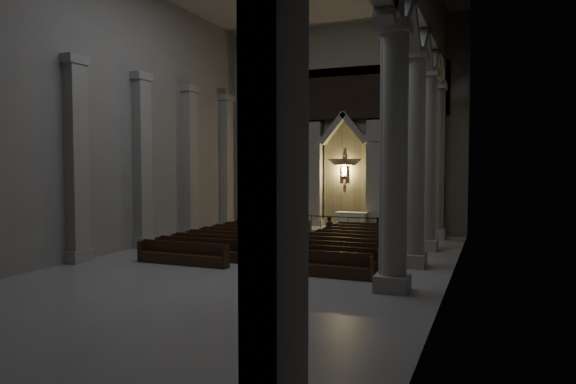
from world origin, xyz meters
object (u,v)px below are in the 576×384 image
Objects in this scene: altar at (352,220)px; worshipper at (329,230)px; altar_rail at (330,222)px; candle_stand_right at (387,228)px; pews at (292,244)px; candle_stand_left at (291,224)px.

altar is 4.80m from worshipper.
worshipper is (0.15, -4.80, 0.02)m from altar.
altar_rail is (-0.67, -2.16, 0.08)m from altar.
candle_stand_right is 7.24m from pews.
candle_stand_right reaches higher than altar_rail.
pews is (-2.95, -6.61, -0.12)m from candle_stand_right.
altar is at bearing 85.10° from pews.
altar_rail is 4.21× the size of worshipper.
candle_stand_left is 1.03× the size of worshipper.
altar is at bearing 20.73° from candle_stand_left.
worshipper is at bearing -88.25° from altar.
candle_stand_right reaches higher than worshipper.
altar reaches higher than altar_rail.
altar_rail is at bearing -18.75° from candle_stand_left.
pews is at bearing -120.72° from worshipper.
candle_stand_left reaches higher than altar.
altar is 3.56m from candle_stand_left.
candle_stand_right is at bearing -26.99° from altar.
worshipper reaches higher than pews.
candle_stand_left is at bearing 112.13° from pews.
worshipper is at bearing -72.89° from altar_rail.
worshipper is at bearing 74.76° from pews.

